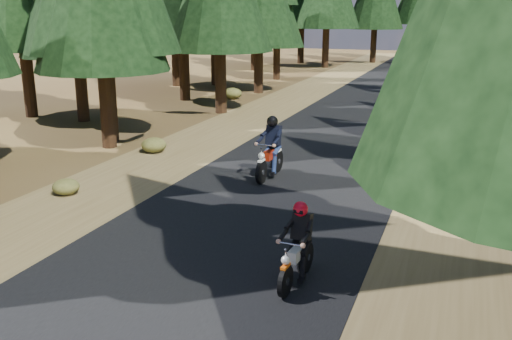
# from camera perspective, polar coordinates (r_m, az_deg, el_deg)

# --- Properties ---
(ground) EXTENTS (120.00, 120.00, 0.00)m
(ground) POSITION_cam_1_polar(r_m,az_deg,el_deg) (12.23, -2.46, -6.76)
(ground) COLOR #412C17
(ground) RESTS_ON ground
(road) EXTENTS (6.00, 100.00, 0.01)m
(road) POSITION_cam_1_polar(r_m,az_deg,el_deg) (16.69, 4.19, -0.56)
(road) COLOR black
(road) RESTS_ON ground
(shoulder_l) EXTENTS (3.20, 100.00, 0.01)m
(shoulder_l) POSITION_cam_1_polar(r_m,az_deg,el_deg) (18.45, -9.65, 0.84)
(shoulder_l) COLOR brown
(shoulder_l) RESTS_ON ground
(shoulder_r) EXTENTS (3.20, 100.00, 0.01)m
(shoulder_r) POSITION_cam_1_polar(r_m,az_deg,el_deg) (16.10, 20.11, -2.14)
(shoulder_r) COLOR brown
(shoulder_r) RESTS_ON ground
(understory_shrubs) EXTENTS (15.18, 29.17, 0.61)m
(understory_shrubs) POSITION_cam_1_polar(r_m,az_deg,el_deg) (17.83, 7.38, 1.25)
(understory_shrubs) COLOR #474C1E
(understory_shrubs) RESTS_ON ground
(rider_lead) EXTENTS (0.61, 1.69, 1.48)m
(rider_lead) POSITION_cam_1_polar(r_m,az_deg,el_deg) (10.11, 4.09, -8.73)
(rider_lead) COLOR beige
(rider_lead) RESTS_ON road
(rider_follow) EXTENTS (0.67, 2.01, 1.77)m
(rider_follow) POSITION_cam_1_polar(r_m,az_deg,el_deg) (16.29, 1.40, 1.22)
(rider_follow) COLOR maroon
(rider_follow) RESTS_ON road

